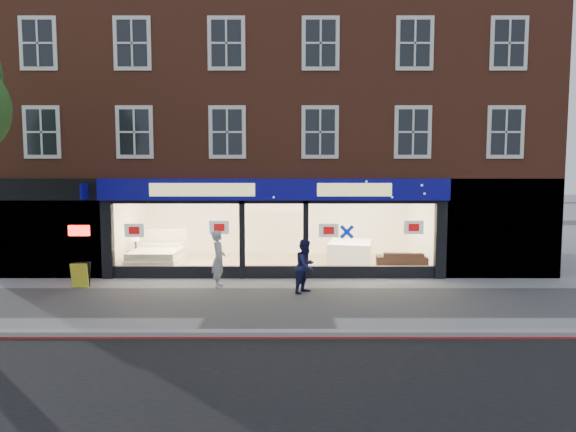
{
  "coord_description": "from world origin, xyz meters",
  "views": [
    {
      "loc": [
        0.47,
        -13.75,
        3.59
      ],
      "look_at": [
        0.46,
        2.5,
        2.12
      ],
      "focal_mm": 32.0,
      "sensor_mm": 36.0,
      "label": 1
    }
  ],
  "objects_px": {
    "display_bed": "(157,257)",
    "pedestrian_blue": "(306,266)",
    "pedestrian_grey": "(218,259)",
    "sofa": "(402,259)",
    "a_board": "(81,275)",
    "mattress_stack": "(350,252)"
  },
  "relations": [
    {
      "from": "sofa",
      "to": "pedestrian_grey",
      "type": "relative_size",
      "value": 1.06
    },
    {
      "from": "sofa",
      "to": "pedestrian_grey",
      "type": "distance_m",
      "value": 6.89
    },
    {
      "from": "sofa",
      "to": "pedestrian_grey",
      "type": "xyz_separation_m",
      "value": [
        -6.26,
        -2.84,
        0.5
      ]
    },
    {
      "from": "display_bed",
      "to": "sofa",
      "type": "relative_size",
      "value": 1.17
    },
    {
      "from": "mattress_stack",
      "to": "pedestrian_blue",
      "type": "xyz_separation_m",
      "value": [
        -1.84,
        -4.54,
        0.3
      ]
    },
    {
      "from": "mattress_stack",
      "to": "pedestrian_grey",
      "type": "xyz_separation_m",
      "value": [
        -4.48,
        -3.83,
        0.39
      ]
    },
    {
      "from": "pedestrian_blue",
      "to": "sofa",
      "type": "bearing_deg",
      "value": -12.7
    },
    {
      "from": "mattress_stack",
      "to": "pedestrian_grey",
      "type": "distance_m",
      "value": 5.91
    },
    {
      "from": "display_bed",
      "to": "pedestrian_blue",
      "type": "xyz_separation_m",
      "value": [
        5.28,
        -3.63,
        0.35
      ]
    },
    {
      "from": "sofa",
      "to": "pedestrian_blue",
      "type": "height_order",
      "value": "pedestrian_blue"
    },
    {
      "from": "pedestrian_grey",
      "to": "pedestrian_blue",
      "type": "distance_m",
      "value": 2.74
    },
    {
      "from": "display_bed",
      "to": "mattress_stack",
      "type": "xyz_separation_m",
      "value": [
        7.12,
        0.9,
        0.04
      ]
    },
    {
      "from": "display_bed",
      "to": "pedestrian_grey",
      "type": "xyz_separation_m",
      "value": [
        2.64,
        -2.92,
        0.43
      ]
    },
    {
      "from": "display_bed",
      "to": "a_board",
      "type": "distance_m",
      "value": 3.36
    },
    {
      "from": "sofa",
      "to": "pedestrian_blue",
      "type": "xyz_separation_m",
      "value": [
        -3.62,
        -3.55,
        0.42
      ]
    },
    {
      "from": "a_board",
      "to": "pedestrian_grey",
      "type": "height_order",
      "value": "pedestrian_grey"
    },
    {
      "from": "pedestrian_grey",
      "to": "a_board",
      "type": "bearing_deg",
      "value": 85.48
    },
    {
      "from": "a_board",
      "to": "sofa",
      "type": "bearing_deg",
      "value": 9.38
    },
    {
      "from": "pedestrian_blue",
      "to": "mattress_stack",
      "type": "bearing_deg",
      "value": 10.78
    },
    {
      "from": "pedestrian_grey",
      "to": "pedestrian_blue",
      "type": "relative_size",
      "value": 1.11
    },
    {
      "from": "mattress_stack",
      "to": "a_board",
      "type": "distance_m",
      "value": 9.52
    },
    {
      "from": "display_bed",
      "to": "pedestrian_blue",
      "type": "bearing_deg",
      "value": -34.48
    }
  ]
}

